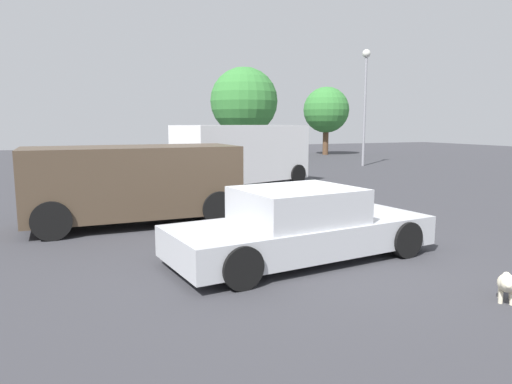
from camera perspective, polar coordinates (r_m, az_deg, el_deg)
ground_plane at (r=8.35m, az=6.36°, el=-7.85°), size 80.00×80.00×0.00m
sedan_foreground at (r=8.07m, az=5.46°, el=-4.23°), size 4.81×2.30×1.25m
dog at (r=7.00m, az=28.41°, el=-9.85°), size 0.48×0.44×0.41m
van_white at (r=17.45m, az=-1.63°, el=4.74°), size 5.50×3.49×2.28m
suv_dark at (r=11.14m, az=-14.87°, el=1.25°), size 4.74×2.12×1.81m
light_post_near at (r=26.68m, az=13.25°, el=12.36°), size 0.44×0.44×6.31m
tree_back_left at (r=35.92m, az=8.60°, el=9.89°), size 3.42×3.42×5.08m
tree_back_center at (r=29.29m, az=-1.48°, el=11.04°), size 4.16×4.16×5.79m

